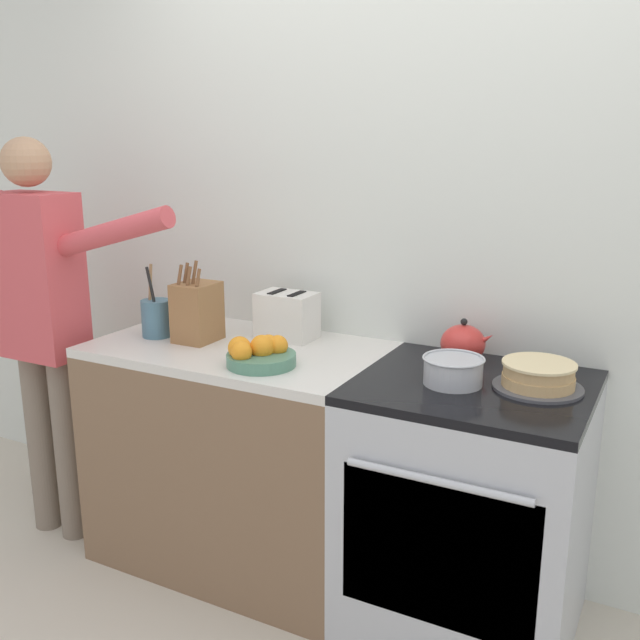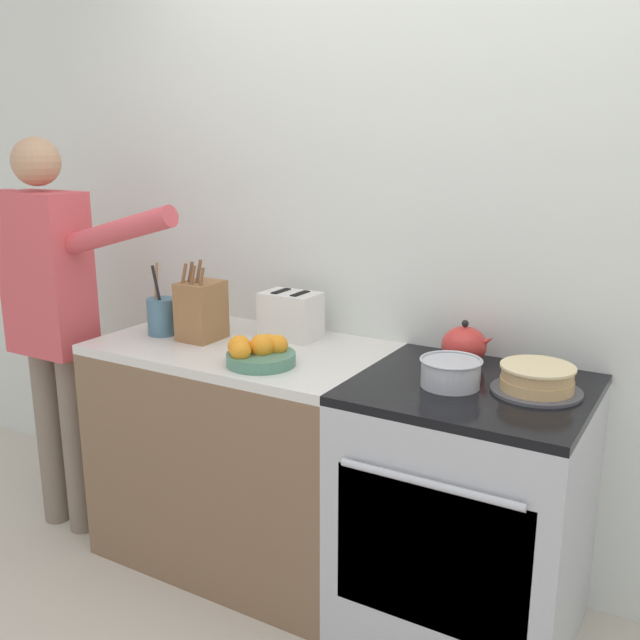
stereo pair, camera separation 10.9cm
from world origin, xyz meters
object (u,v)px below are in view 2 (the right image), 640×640
stove_range (465,511)px  toaster (291,315)px  person_baker (51,305)px  utensil_crock (162,316)px  layer_cake (537,380)px  mixing_bowl (451,372)px  knife_block (201,310)px  fruit_bowl (259,353)px  tea_kettle (464,346)px

stove_range → toaster: (-0.79, 0.18, 0.53)m
person_baker → utensil_crock: bearing=26.4°
layer_cake → mixing_bowl: 0.26m
knife_block → toaster: (0.29, 0.19, -0.02)m
fruit_bowl → person_baker: (-0.99, -0.04, 0.06)m
layer_cake → toaster: size_ratio=1.18×
utensil_crock → fruit_bowl: 0.57m
stove_range → knife_block: (-1.08, -0.01, 0.56)m
mixing_bowl → toaster: 0.77m
utensil_crock → person_baker: (-0.44, -0.17, 0.03)m
stove_range → layer_cake: size_ratio=3.18×
toaster → fruit_bowl: bearing=-75.3°
layer_cake → fruit_bowl: bearing=-167.3°
person_baker → fruit_bowl: bearing=7.8°
tea_kettle → toaster: bearing=-178.0°
stove_range → toaster: size_ratio=3.75×
knife_block → person_baker: 0.65m
knife_block → layer_cake: bearing=2.3°
stove_range → mixing_bowl: (-0.06, -0.04, 0.49)m
stove_range → mixing_bowl: 0.49m
mixing_bowl → knife_block: (-1.02, 0.03, 0.07)m
layer_cake → knife_block: (-1.27, -0.05, 0.07)m
mixing_bowl → utensil_crock: size_ratio=0.69×
knife_block → toaster: bearing=33.6°
utensil_crock → toaster: bearing=24.8°
mixing_bowl → person_baker: bearing=-174.2°
tea_kettle → knife_block: size_ratio=0.61×
toaster → person_baker: (-0.90, -0.39, 0.01)m
mixing_bowl → fruit_bowl: (-0.65, -0.12, -0.00)m
fruit_bowl → person_baker: 0.99m
stove_range → toaster: toaster is taller
layer_cake → fruit_bowl: fruit_bowl is taller
tea_kettle → person_baker: bearing=-165.6°
tea_kettle → utensil_crock: utensil_crock is taller
tea_kettle → person_baker: person_baker is taller
tea_kettle → fruit_bowl: size_ratio=0.79×
mixing_bowl → person_baker: person_baker is taller
utensil_crock → layer_cake: bearing=3.0°
tea_kettle → mixing_bowl: tea_kettle is taller
stove_range → utensil_crock: 1.36m
person_baker → layer_cake: bearing=12.6°
mixing_bowl → person_baker: 1.65m
mixing_bowl → fruit_bowl: 0.66m
mixing_bowl → utensil_crock: utensil_crock is taller
layer_cake → toaster: toaster is taller
tea_kettle → person_baker: (-1.60, -0.41, 0.04)m
toaster → person_baker: size_ratio=0.14×
fruit_bowl → layer_cake: bearing=12.7°
tea_kettle → toaster: toaster is taller
tea_kettle → fruit_bowl: 0.71m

